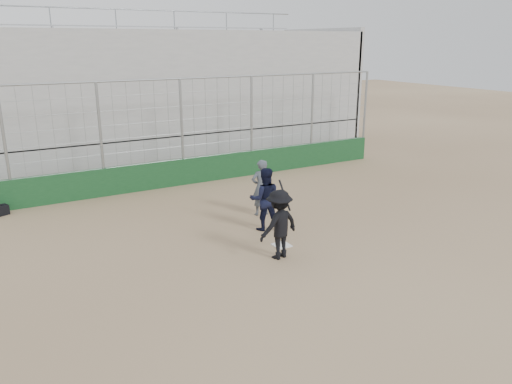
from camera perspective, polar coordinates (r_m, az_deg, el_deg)
ground at (r=13.60m, az=2.95°, el=-6.13°), size 90.00×90.00×0.00m
home_plate at (r=13.60m, az=2.95°, el=-6.08°), size 0.44×0.44×0.02m
backstop at (r=19.28m, az=-8.32°, el=3.64°), size 18.10×0.25×4.04m
bleachers at (r=23.59m, az=-13.08°, el=10.63°), size 20.25×6.70×6.98m
batter_at_plate at (r=12.56m, az=2.65°, el=-3.71°), size 1.27×0.88×1.94m
catcher_crouched at (r=14.49m, az=1.01°, el=-2.01°), size 1.09×0.97×1.25m
umpire at (r=15.70m, az=0.59°, el=0.20°), size 0.70×0.50×1.62m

